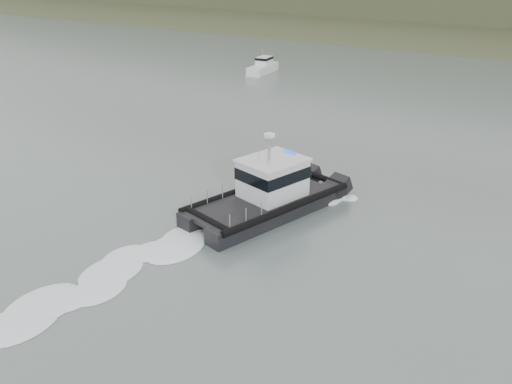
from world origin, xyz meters
TOP-DOWN VIEW (x-y plane):
  - ground at (0.00, 0.00)m, footprint 400.00×400.00m
  - patrol_boat at (-2.64, 10.70)m, footprint 6.63×11.28m
  - motorboat at (-24.46, 46.01)m, footprint 2.44×5.85m

SIDE VIEW (x-z plane):
  - ground at x=0.00m, z-range 0.00..0.00m
  - motorboat at x=-24.46m, z-range -0.78..2.34m
  - patrol_boat at x=-2.64m, z-range -1.29..3.87m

